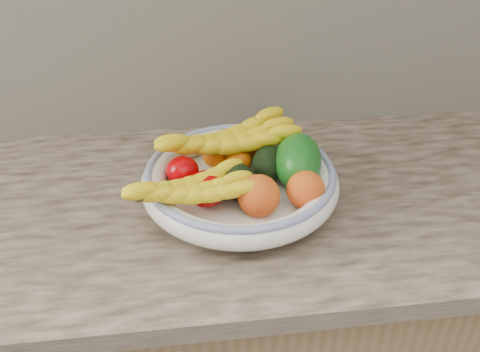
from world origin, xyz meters
name	(u,v)px	position (x,y,z in m)	size (l,w,h in m)	color
kitchen_counter	(239,333)	(0.00, 1.69, 0.46)	(2.44, 0.66, 1.40)	brown
fruit_bowl	(240,181)	(0.00, 1.66, 0.95)	(0.39, 0.39, 0.08)	white
clementine_back_left	(215,156)	(-0.04, 1.75, 0.95)	(0.05, 0.05, 0.05)	orange
clementine_back_right	(244,150)	(0.02, 1.77, 0.95)	(0.06, 0.06, 0.05)	#E25504
clementine_back_mid	(238,161)	(0.00, 1.73, 0.95)	(0.05, 0.05, 0.05)	orange
tomato_left	(183,171)	(-0.11, 1.69, 0.96)	(0.07, 0.07, 0.06)	#B60004
tomato_near_left	(206,189)	(-0.07, 1.62, 0.96)	(0.08, 0.08, 0.07)	#AC0001
avocado_center	(237,181)	(-0.01, 1.64, 0.96)	(0.07, 0.10, 0.07)	black
avocado_right	(268,163)	(0.06, 1.69, 0.96)	(0.06, 0.09, 0.06)	black
green_mango	(298,161)	(0.12, 1.68, 0.98)	(0.09, 0.14, 0.10)	#105512
peach_front	(259,196)	(0.03, 1.58, 0.97)	(0.08, 0.08, 0.08)	orange
peach_right	(306,190)	(0.11, 1.59, 0.97)	(0.07, 0.07, 0.07)	orange
banana_bunch_back	(227,144)	(-0.02, 1.74, 0.99)	(0.31, 0.12, 0.09)	yellow
banana_bunch_front	(190,192)	(-0.10, 1.59, 0.98)	(0.26, 0.10, 0.07)	yellow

